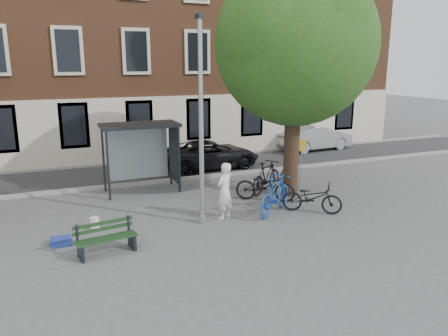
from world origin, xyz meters
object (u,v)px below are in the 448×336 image
lamppost (201,133)px  bench (106,240)px  bike_c (312,197)px  bike_d (266,177)px  painter (225,191)px  notice_sign (301,153)px  bike_a (265,186)px  car_dark (209,154)px  bike_b (275,195)px  car_silver (315,137)px  bus_shelter (150,141)px

lamppost → bench: bearing=-159.4°
bike_c → bike_d: (-0.31, 2.59, 0.10)m
painter → bench: (-3.82, -1.25, -0.53)m
bike_c → notice_sign: bearing=15.6°
bike_d → bike_a: bearing=116.7°
painter → car_dark: 6.76m
painter → bike_a: painter is taller
lamppost → notice_sign: bearing=23.1°
bike_b → car_dark: bearing=-37.4°
bike_a → car_silver: car_silver is taller
bus_shelter → painter: bus_shelter is taller
lamppost → notice_sign: (4.76, 2.02, -1.36)m
painter → notice_sign: notice_sign is taller
lamppost → bus_shelter: bearing=98.4°
car_dark → bench: bearing=138.6°
car_dark → painter: bearing=158.7°
bike_b → car_silver: bearing=-76.1°
bus_shelter → painter: 4.35m
bike_d → car_silver: car_silver is taller
bike_a → lamppost: bearing=149.3°
bench → notice_sign: bearing=12.7°
bus_shelter → bench: bus_shelter is taller
bike_a → car_dark: car_dark is taller
painter → bike_b: (1.71, -0.19, -0.27)m
painter → notice_sign: (3.97, 1.91, 0.53)m
bike_a → car_silver: 9.99m
bike_b → notice_sign: notice_sign is taller
bike_d → car_silver: size_ratio=0.47×
bike_c → bike_d: size_ratio=0.96×
bench → car_silver: 15.94m
painter → notice_sign: 4.43m
bike_c → lamppost: bearing=122.3°
lamppost → bench: 4.04m
bike_c → bike_d: 2.61m
lamppost → painter: size_ratio=3.40×
painter → bike_d: bearing=-173.1°
car_dark → car_silver: car_silver is taller
lamppost → notice_sign: lamppost is taller
bike_b → bike_c: bike_b is taller
bench → car_dark: bearing=44.0°
lamppost → bike_b: 3.30m
bench → bike_a: (5.84, 2.34, 0.19)m
bike_d → car_dark: (-0.62, 4.48, 0.04)m
bike_b → notice_sign: size_ratio=1.07×
car_dark → notice_sign: 5.07m
car_dark → notice_sign: bearing=-160.7°
lamppost → bike_d: size_ratio=3.01×
bench → bike_c: size_ratio=0.83×
bus_shelter → bench: 5.98m
painter → notice_sign: bearing=174.3°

